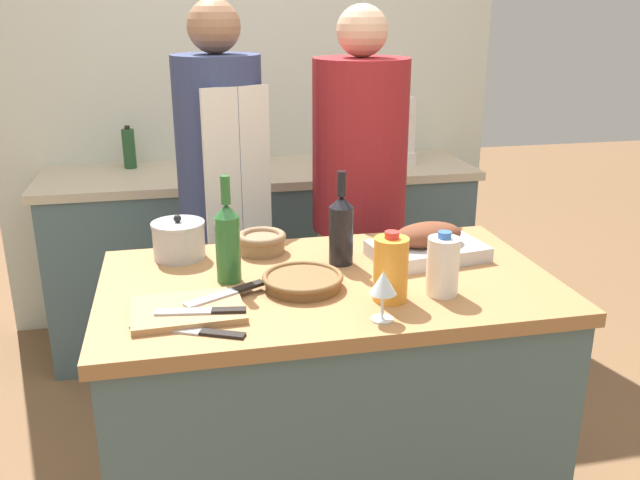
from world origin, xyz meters
name	(u,v)px	position (x,y,z in m)	size (l,w,h in m)	color
kitchen_island	(328,416)	(0.00, 0.00, 0.46)	(1.28, 0.75, 0.91)	#4C666B
back_counter	(263,254)	(0.00, 1.50, 0.45)	(2.11, 0.60, 0.89)	#4C666B
back_wall	(250,83)	(0.00, 1.85, 1.27)	(2.61, 0.10, 2.55)	silver
roasting_pan	(428,245)	(0.34, 0.10, 0.95)	(0.37, 0.26, 0.11)	#BCBCC1
wicker_basket	(303,281)	(-0.08, -0.05, 0.93)	(0.23, 0.23, 0.04)	brown
cutting_board	(188,310)	(-0.40, -0.15, 0.92)	(0.29, 0.22, 0.02)	#AD7F51
stock_pot	(179,240)	(-0.41, 0.27, 0.97)	(0.16, 0.16, 0.14)	#B7B7BC
mixing_bowl	(262,242)	(-0.16, 0.26, 0.95)	(0.16, 0.16, 0.07)	#846647
juice_jug	(391,269)	(0.13, -0.18, 1.00)	(0.09, 0.09, 0.19)	orange
milk_jug	(443,266)	(0.28, -0.17, 0.99)	(0.09, 0.09, 0.18)	white
wine_bottle_green	(341,228)	(0.07, 0.11, 1.02)	(0.07, 0.07, 0.29)	black
wine_bottle_dark	(228,241)	(-0.28, 0.05, 1.03)	(0.07, 0.07, 0.31)	#28662D
wine_glass_left	(383,285)	(0.07, -0.29, 1.00)	(0.07, 0.07, 0.13)	silver
knife_chef	(191,331)	(-0.39, -0.26, 0.91)	(0.27, 0.15, 0.01)	#B7B7BC
knife_paring	(229,293)	(-0.29, -0.09, 0.93)	(0.23, 0.14, 0.01)	#B7B7BC
knife_bread	(204,311)	(-0.36, -0.19, 0.93)	(0.23, 0.06, 0.01)	#B7B7BC
stand_mixer	(396,136)	(0.69, 1.49, 1.03)	(0.18, 0.14, 0.33)	silver
condiment_bottle_tall	(216,160)	(-0.22, 1.45, 0.96)	(0.06, 0.06, 0.15)	#234C28
condiment_bottle_short	(129,148)	(-0.63, 1.66, 0.99)	(0.06, 0.06, 0.21)	#234C28
condiment_bottle_extra	(323,152)	(0.31, 1.45, 0.97)	(0.05, 0.05, 0.17)	#B28E2D
person_cook_aproned	(223,200)	(-0.24, 0.83, 0.93)	(0.34, 0.37, 1.68)	beige
person_cook_guest	(359,200)	(0.30, 0.78, 0.91)	(0.37, 0.37, 1.66)	beige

